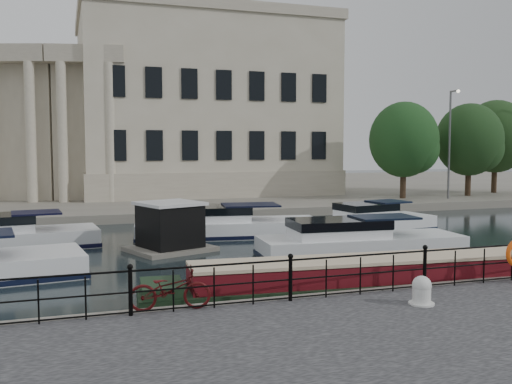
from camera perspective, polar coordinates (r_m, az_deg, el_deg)
ground_plane at (r=16.99m, az=0.56°, el=-10.70°), size 160.00×160.00×0.00m
far_bank at (r=54.91m, az=-12.88°, el=0.07°), size 120.00×42.00×0.55m
railing at (r=14.65m, az=3.47°, el=-8.35°), size 24.14×0.14×1.22m
civic_building at (r=50.45m, az=-13.66°, el=7.36°), size 53.55×31.84×16.85m
lamp_posts at (r=47.88m, az=22.46°, el=4.62°), size 8.24×1.55×8.07m
bicycle at (r=14.01m, az=-8.59°, el=-9.58°), size 2.02×0.90×1.03m
mooring_bollard at (r=14.97m, az=16.24°, el=-9.48°), size 0.64×0.64×0.72m
narrowboat at (r=17.62m, az=12.04°, el=-9.02°), size 14.16×3.05×1.52m
harbour_hut at (r=24.72m, az=-8.59°, el=-3.67°), size 4.03×3.71×2.20m
cabin_cruisers at (r=24.77m, az=-7.85°, el=-5.02°), size 28.24×10.85×1.99m
trees at (r=48.73m, az=20.02°, el=4.84°), size 15.68×7.44×7.86m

